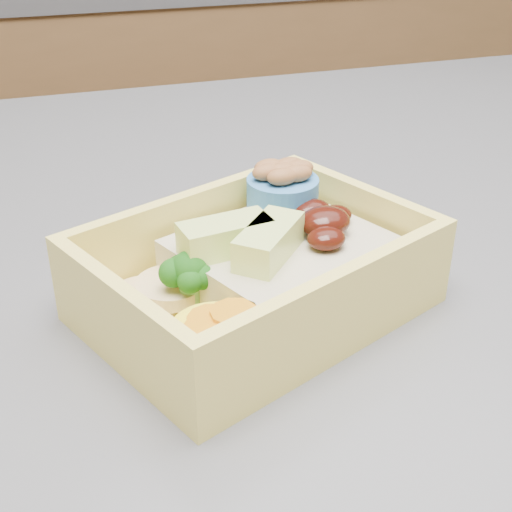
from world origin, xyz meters
name	(u,v)px	position (x,y,z in m)	size (l,w,h in m)	color
bento_box	(262,269)	(0.02, -0.14, 0.94)	(0.22, 0.19, 0.07)	#F5DE65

